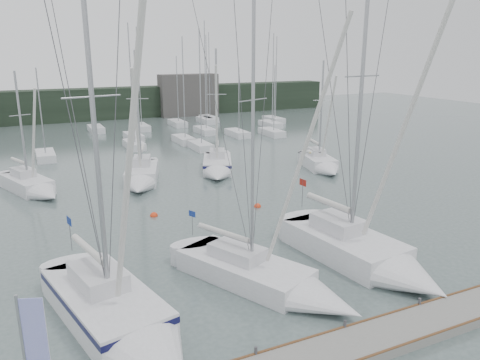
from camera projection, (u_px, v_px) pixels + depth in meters
name	position (u px, v px, depth m)	size (l,w,h in m)	color
ground	(254.00, 300.00, 21.46)	(160.00, 160.00, 0.00)	#4B5B59
dock	(316.00, 359.00, 17.06)	(24.00, 2.00, 0.40)	slate
far_treeline	(78.00, 105.00, 74.71)	(90.00, 4.00, 5.00)	black
far_building_right	(189.00, 95.00, 80.14)	(10.00, 3.00, 7.00)	#454240
mast_forest	(94.00, 136.00, 59.52)	(57.57, 27.43, 14.72)	silver
sailboat_near_left	(124.00, 324.00, 18.43)	(5.31, 10.74, 15.91)	silver
sailboat_near_center	(280.00, 283.00, 21.92)	(6.66, 10.02, 15.19)	silver
sailboat_near_right	(373.00, 259.00, 24.18)	(4.54, 10.54, 16.64)	silver
sailboat_mid_b	(35.00, 188.00, 36.99)	(4.94, 8.06, 10.26)	silver
sailboat_mid_c	(141.00, 178.00, 39.36)	(4.87, 8.23, 11.85)	silver
sailboat_mid_d	(217.00, 168.00, 42.95)	(5.36, 8.12, 11.99)	silver
sailboat_mid_e	(322.00, 165.00, 44.09)	(3.99, 7.27, 10.86)	silver
buoy_a	(154.00, 216.00, 32.22)	(0.55, 0.55, 0.55)	red
buoy_b	(257.00, 207.00, 34.11)	(0.52, 0.52, 0.52)	red
dock_banner	(33.00, 358.00, 12.52)	(0.67, 0.29, 4.61)	#93969A
seagull	(309.00, 152.00, 19.89)	(0.88, 0.47, 0.18)	silver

